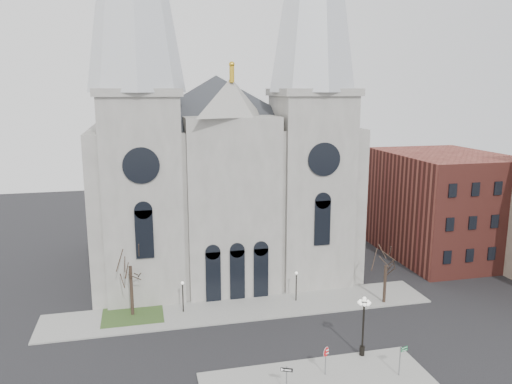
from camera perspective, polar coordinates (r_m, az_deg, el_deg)
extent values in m
plane|color=black|center=(43.50, 1.52, -19.17)|extent=(160.00, 160.00, 0.00)
cube|color=gray|center=(52.96, -1.60, -13.17)|extent=(40.00, 6.00, 0.14)
cube|color=#30451D|center=(52.99, -13.90, -13.49)|extent=(6.00, 5.00, 0.18)
cube|color=gray|center=(64.24, -4.37, -0.34)|extent=(30.00, 24.00, 18.00)
pyramid|color=#2D3035|center=(62.88, -4.58, 13.16)|extent=(33.00, 26.40, 6.00)
cube|color=gray|center=(54.78, -12.85, -0.55)|extent=(8.00, 8.00, 22.00)
cylinder|color=black|center=(50.09, -13.00, 2.98)|extent=(3.60, 0.30, 3.60)
cube|color=gray|center=(58.03, 6.24, 0.35)|extent=(8.00, 8.00, 22.00)
cylinder|color=black|center=(53.63, 7.78, 3.72)|extent=(3.60, 0.30, 3.60)
cube|color=gray|center=(54.45, -2.73, -1.69)|extent=(10.00, 5.00, 19.50)
pyramid|color=gray|center=(53.00, -2.85, 10.77)|extent=(11.00, 5.00, 4.00)
cube|color=brown|center=(71.99, 20.51, -1.38)|extent=(14.00, 18.00, 14.00)
cylinder|color=black|center=(51.98, -14.03, -10.95)|extent=(0.32, 0.32, 5.25)
cylinder|color=black|center=(55.22, 14.51, -10.19)|extent=(0.32, 0.32, 4.20)
cylinder|color=black|center=(52.01, -8.35, -11.88)|extent=(0.12, 0.12, 3.00)
sphere|color=white|center=(51.40, -8.41, -10.24)|extent=(0.32, 0.32, 0.32)
cylinder|color=black|center=(54.20, 4.62, -10.80)|extent=(0.12, 0.12, 3.00)
sphere|color=white|center=(53.61, 4.64, -9.21)|extent=(0.32, 0.32, 0.32)
cylinder|color=slate|center=(41.81, 7.95, -18.60)|extent=(0.09, 0.09, 2.32)
cylinder|color=red|center=(41.41, 7.99, -17.63)|extent=(0.78, 0.28, 0.81)
cylinder|color=white|center=(41.41, 7.99, -17.63)|extent=(0.83, 0.28, 0.87)
cube|color=white|center=(41.34, 7.99, -17.47)|extent=(0.43, 0.15, 0.10)
cube|color=white|center=(41.47, 7.98, -17.79)|extent=(0.49, 0.17, 0.10)
cylinder|color=black|center=(44.41, 12.13, -15.13)|extent=(0.16, 0.16, 4.67)
cylinder|color=black|center=(45.30, 12.03, -17.31)|extent=(0.45, 0.45, 0.81)
sphere|color=white|center=(43.24, 12.29, -11.82)|extent=(0.32, 0.32, 0.32)
cylinder|color=slate|center=(39.58, 3.51, -20.59)|extent=(0.09, 0.09, 2.09)
cube|color=black|center=(39.16, 3.53, -19.60)|extent=(0.85, 0.41, 0.30)
cylinder|color=slate|center=(42.88, 16.10, -18.06)|extent=(0.10, 0.10, 2.43)
cube|color=#0D5E2E|center=(42.62, 16.58, -16.67)|extent=(0.67, 0.20, 0.17)
cube|color=#0D5E2E|center=(42.73, 16.56, -16.93)|extent=(0.67, 0.20, 0.17)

